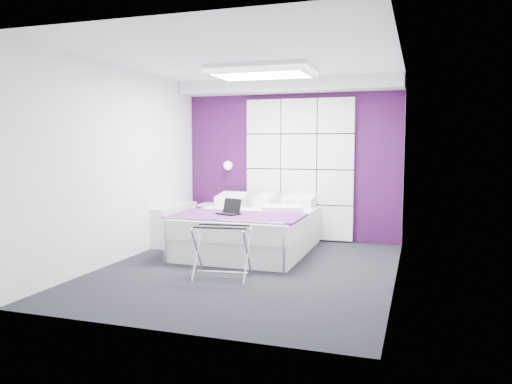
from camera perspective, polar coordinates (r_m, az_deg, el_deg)
floor at (r=6.37m, az=-0.98°, el=-8.83°), size 4.40×4.40×0.00m
ceiling at (r=6.26m, az=-1.02°, el=14.90°), size 4.40×4.40×0.00m
wall_back at (r=8.29m, az=4.02°, el=3.55°), size 3.60×0.00×3.60m
wall_left at (r=6.98m, az=-15.11°, el=3.03°), size 0.00×4.40×4.40m
wall_right at (r=5.84m, az=15.93°, el=2.57°), size 0.00×4.40×4.40m
accent_wall at (r=8.28m, az=4.00°, el=3.55°), size 3.58×0.02×2.58m
soffit at (r=8.10m, az=3.63°, el=12.02°), size 3.58×0.50×0.20m
headboard at (r=8.20m, az=4.93°, el=2.62°), size 1.80×0.08×2.30m
skylight at (r=6.82m, az=0.69°, el=13.70°), size 1.36×0.86×0.12m
wall_lamp at (r=8.48m, az=-3.12°, el=3.06°), size 0.15×0.15×0.15m
radiator at (r=8.14m, az=-9.25°, el=-3.61°), size 0.22×1.20×0.60m
bed at (r=7.40m, az=-0.69°, el=-4.29°), size 1.79×2.16×0.75m
nightstand at (r=8.60m, az=-4.89°, el=-1.48°), size 0.44×0.34×0.05m
luggage_rack at (r=5.94m, az=-3.88°, el=-6.83°), size 0.63×0.46×0.62m
laptop at (r=6.92m, az=-3.04°, el=-2.11°), size 0.30×0.22×0.22m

